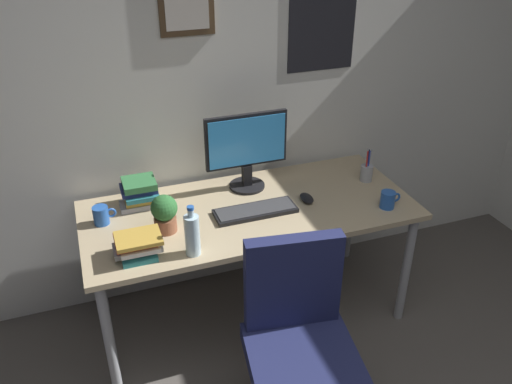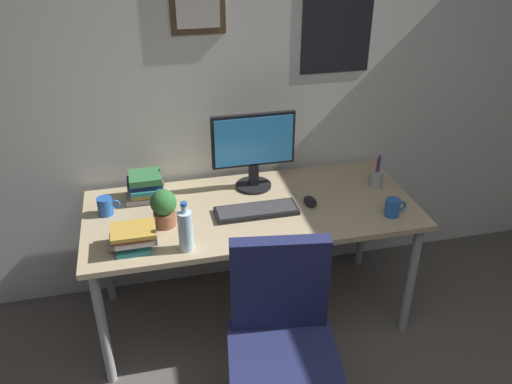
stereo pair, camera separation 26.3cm
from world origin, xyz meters
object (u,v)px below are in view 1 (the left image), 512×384
at_px(computer_mouse, 307,198).
at_px(potted_plant, 164,212).
at_px(coffee_mug_far, 388,200).
at_px(book_stack_right, 140,193).
at_px(book_stack_left, 138,245).
at_px(water_bottle, 192,234).
at_px(monitor, 246,148).
at_px(coffee_mug_near, 101,215).
at_px(office_chair, 299,335).
at_px(keyboard, 255,211).
at_px(pen_cup, 367,172).

distance_m(computer_mouse, potted_plant, 0.78).
xyz_separation_m(coffee_mug_far, book_stack_right, (-1.22, 0.46, 0.03)).
bearing_deg(book_stack_left, water_bottle, -15.41).
height_order(monitor, computer_mouse, monitor).
height_order(monitor, coffee_mug_near, monitor).
xyz_separation_m(water_bottle, potted_plant, (-0.08, 0.23, -0.00)).
xyz_separation_m(office_chair, coffee_mug_far, (0.73, 0.51, 0.25)).
relative_size(keyboard, water_bottle, 1.70).
bearing_deg(monitor, potted_plant, -150.89).
bearing_deg(office_chair, book_stack_right, 116.94).
bearing_deg(water_bottle, book_stack_right, 106.96).
height_order(computer_mouse, coffee_mug_near, coffee_mug_near).
distance_m(computer_mouse, book_stack_left, 0.95).
height_order(monitor, book_stack_right, monitor).
height_order(computer_mouse, book_stack_right, book_stack_right).
xyz_separation_m(keyboard, water_bottle, (-0.39, -0.24, 0.09)).
bearing_deg(computer_mouse, book_stack_left, -168.30).
relative_size(monitor, book_stack_right, 2.20).
bearing_deg(keyboard, book_stack_right, 152.90).
distance_m(pen_cup, book_stack_right, 1.28).
xyz_separation_m(water_bottle, book_stack_left, (-0.24, 0.07, -0.05)).
relative_size(office_chair, water_bottle, 3.76).
height_order(office_chair, pen_cup, office_chair).
bearing_deg(book_stack_right, keyboard, -27.10).
height_order(office_chair, water_bottle, water_bottle).
xyz_separation_m(keyboard, computer_mouse, (0.30, 0.02, 0.01)).
relative_size(keyboard, book_stack_right, 2.05).
bearing_deg(book_stack_left, keyboard, 15.33).
bearing_deg(office_chair, potted_plant, 121.34).
bearing_deg(computer_mouse, coffee_mug_near, 172.16).
bearing_deg(monitor, book_stack_left, -146.15).
bearing_deg(monitor, coffee_mug_far, -36.56).
height_order(potted_plant, pen_cup, pen_cup).
bearing_deg(monitor, coffee_mug_near, -171.78).
distance_m(office_chair, potted_plant, 0.86).
xyz_separation_m(office_chair, potted_plant, (-0.42, 0.69, 0.31)).
height_order(keyboard, potted_plant, potted_plant).
xyz_separation_m(office_chair, book_stack_left, (-0.58, 0.52, 0.26)).
relative_size(monitor, pen_cup, 2.30).
relative_size(monitor, keyboard, 1.07).
xyz_separation_m(office_chair, computer_mouse, (0.35, 0.71, 0.22)).
height_order(water_bottle, book_stack_right, water_bottle).
relative_size(pen_cup, book_stack_left, 0.92).
bearing_deg(coffee_mug_far, computer_mouse, 151.71).
xyz_separation_m(computer_mouse, book_stack_right, (-0.85, 0.26, 0.06)).
relative_size(coffee_mug_far, book_stack_right, 0.55).
height_order(pen_cup, book_stack_left, pen_cup).
xyz_separation_m(water_bottle, coffee_mug_far, (1.06, 0.06, -0.06)).
xyz_separation_m(pen_cup, book_stack_right, (-1.27, 0.16, 0.02)).
xyz_separation_m(pen_cup, book_stack_left, (-1.35, -0.29, 0.00)).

